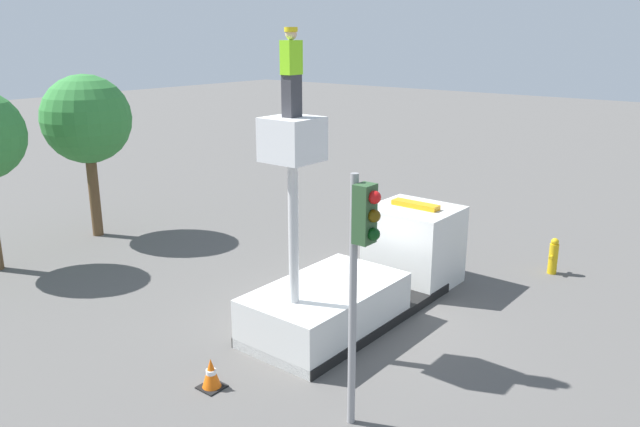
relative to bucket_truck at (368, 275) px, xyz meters
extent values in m
plane|color=#565451|center=(-0.70, 0.00, -0.92)|extent=(120.00, 120.00, 0.00)
cube|color=black|center=(-0.70, 0.00, -0.80)|extent=(5.96, 2.33, 0.24)
cube|color=silver|center=(-1.72, 0.00, -0.33)|extent=(3.92, 2.27, 1.17)
cube|color=silver|center=(2.27, 0.00, 0.19)|extent=(2.03, 2.27, 2.22)
cube|color=black|center=(3.30, 0.00, 0.63)|extent=(0.03, 1.93, 0.89)
cube|color=orange|center=(2.27, 0.00, 1.37)|extent=(0.36, 1.36, 0.14)
cylinder|color=silver|center=(-2.84, 0.00, 1.88)|extent=(0.22, 0.22, 3.24)
cube|color=silver|center=(-2.84, 0.00, 3.85)|extent=(1.04, 1.04, 0.90)
cube|color=#38383D|center=(-2.84, 0.00, 4.72)|extent=(0.34, 0.26, 0.84)
cube|color=#8CEA1E|center=(-2.84, 0.00, 5.47)|extent=(0.40, 0.26, 0.66)
sphere|color=beige|center=(-2.84, 0.00, 5.91)|extent=(0.23, 0.23, 0.23)
cylinder|color=yellow|center=(-2.84, 0.00, 6.00)|extent=(0.26, 0.26, 0.09)
cylinder|color=gray|center=(-4.26, -2.59, 1.41)|extent=(0.14, 0.14, 4.66)
cube|color=#2D512D|center=(-4.26, -2.80, 3.09)|extent=(0.34, 0.28, 1.00)
sphere|color=red|center=(-4.26, -2.98, 3.40)|extent=(0.22, 0.22, 0.22)
sphere|color=#503C07|center=(-4.26, -2.98, 3.09)|extent=(0.22, 0.22, 0.22)
sphere|color=#083710|center=(-4.26, -2.98, 2.78)|extent=(0.22, 0.22, 0.22)
cylinder|color=gold|center=(5.44, -2.89, -0.46)|extent=(0.26, 0.26, 0.92)
sphere|color=gold|center=(5.44, -2.89, 0.07)|extent=(0.22, 0.22, 0.22)
cylinder|color=gold|center=(5.24, -2.89, -0.37)|extent=(0.12, 0.11, 0.11)
cylinder|color=gold|center=(5.63, -2.89, -0.37)|extent=(0.12, 0.11, 0.11)
cube|color=black|center=(-5.08, 0.27, -0.90)|extent=(0.48, 0.48, 0.03)
cone|color=orange|center=(-5.08, 0.27, -0.59)|extent=(0.40, 0.40, 0.65)
cylinder|color=white|center=(-5.08, 0.27, -0.56)|extent=(0.21, 0.21, 0.09)
cylinder|color=brown|center=(-0.91, 10.89, 0.61)|extent=(0.36, 0.36, 3.05)
sphere|color=#337F38|center=(-0.91, 10.89, 3.17)|extent=(2.97, 2.97, 2.97)
camera|label=1|loc=(-12.33, -8.35, 5.92)|focal=35.00mm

